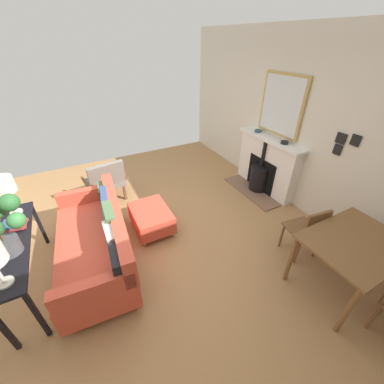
% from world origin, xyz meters
% --- Properties ---
extents(ground_plane, '(5.46, 6.02, 0.01)m').
position_xyz_m(ground_plane, '(0.00, 0.00, -0.00)').
color(ground_plane, '#A87A4C').
extents(wall_left, '(0.12, 6.02, 2.77)m').
position_xyz_m(wall_left, '(-2.73, 0.00, 1.39)').
color(wall_left, beige).
rests_on(wall_left, ground).
extents(fireplace, '(0.61, 1.43, 1.06)m').
position_xyz_m(fireplace, '(-2.52, -0.17, 0.47)').
color(fireplace, brown).
rests_on(fireplace, ground).
extents(mirror_over_mantel, '(0.04, 0.90, 0.98)m').
position_xyz_m(mirror_over_mantel, '(-2.64, -0.17, 1.62)').
color(mirror_over_mantel, tan).
extents(mantel_bowl_near, '(0.13, 0.13, 0.04)m').
position_xyz_m(mantel_bowl_near, '(-2.55, -0.53, 1.09)').
color(mantel_bowl_near, '#334C56').
rests_on(mantel_bowl_near, fireplace).
extents(mantel_bowl_far, '(0.13, 0.13, 0.05)m').
position_xyz_m(mantel_bowl_far, '(-2.55, 0.13, 1.09)').
color(mantel_bowl_far, black).
rests_on(mantel_bowl_far, fireplace).
extents(sofa, '(0.97, 1.91, 0.85)m').
position_xyz_m(sofa, '(0.65, 0.25, 0.37)').
color(sofa, '#B2B2B7').
rests_on(sofa, ground).
extents(ottoman, '(0.55, 0.74, 0.37)m').
position_xyz_m(ottoman, '(-0.17, -0.06, 0.23)').
color(ottoman, '#B2B2B7').
rests_on(ottoman, ground).
extents(armchair_accent, '(0.75, 0.68, 0.82)m').
position_xyz_m(armchair_accent, '(0.27, -1.18, 0.44)').
color(armchair_accent, brown).
rests_on(armchair_accent, ground).
extents(console_table, '(0.33, 1.53, 0.73)m').
position_xyz_m(console_table, '(1.46, 0.25, 0.63)').
color(console_table, black).
rests_on(console_table, ground).
extents(table_lamp_near_end, '(0.25, 0.25, 0.50)m').
position_xyz_m(table_lamp_near_end, '(1.46, -0.33, 1.12)').
color(table_lamp_near_end, beige).
rests_on(table_lamp_near_end, console_table).
extents(book_stack, '(0.30, 0.24, 0.07)m').
position_xyz_m(book_stack, '(1.46, -0.02, 0.77)').
color(book_stack, '#B23833').
rests_on(book_stack, console_table).
extents(dining_table, '(1.08, 0.81, 0.75)m').
position_xyz_m(dining_table, '(-1.82, 1.98, 0.66)').
color(dining_table, brown).
rests_on(dining_table, ground).
extents(dining_chair_near_fireplace, '(0.45, 0.45, 0.82)m').
position_xyz_m(dining_chair_near_fireplace, '(-1.80, 1.43, 0.49)').
color(dining_chair_near_fireplace, brown).
rests_on(dining_chair_near_fireplace, ground).
extents(photo_gallery_row, '(0.02, 0.32, 0.34)m').
position_xyz_m(photo_gallery_row, '(-2.65, 1.03, 1.38)').
color(photo_gallery_row, black).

